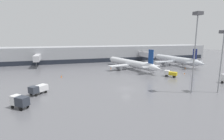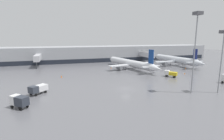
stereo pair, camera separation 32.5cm
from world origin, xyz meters
TOP-DOWN VIEW (x-y plane):
  - ground_plane at (0.00, 0.00)m, footprint 320.00×320.00m
  - terminal_building at (0.16, 61.80)m, footprint 160.00×30.67m
  - parked_jet_0 at (40.38, 31.80)m, footprint 25.85×35.89m
  - parked_jet_2 at (13.91, 29.32)m, footprint 22.43×38.16m
  - service_truck_0 at (-23.44, 2.35)m, footprint 4.82×4.81m
  - service_truck_1 at (-26.18, -6.42)m, footprint 4.09×3.84m
  - service_truck_2 at (21.47, 9.45)m, footprint 4.09×4.53m
  - traffic_cone_0 at (5.26, 32.29)m, footprint 0.37×0.37m
  - traffic_cone_1 at (38.86, 22.23)m, footprint 0.46×0.46m
  - traffic_cone_2 at (29.99, 12.05)m, footprint 0.44×0.44m
  - traffic_cone_3 at (45.61, 24.87)m, footprint 0.37×0.37m
  - traffic_cone_4 at (-17.36, 20.39)m, footprint 0.50×0.50m
  - apron_light_mast_0 at (15.13, -8.64)m, footprint 1.80×1.80m
  - apron_light_mast_1 at (22.04, -10.54)m, footprint 1.80×1.80m

SIDE VIEW (x-z plane):
  - ground_plane at x=0.00m, z-range 0.00..0.00m
  - traffic_cone_3 at x=45.61m, z-range 0.00..0.55m
  - traffic_cone_2 at x=29.99m, z-range 0.00..0.59m
  - traffic_cone_1 at x=38.86m, z-range 0.00..0.72m
  - traffic_cone_0 at x=5.26m, z-range 0.00..0.77m
  - traffic_cone_4 at x=-17.36m, z-range 0.00..0.79m
  - service_truck_2 at x=21.47m, z-range 0.19..2.52m
  - service_truck_0 at x=-23.44m, z-range 0.26..2.64m
  - service_truck_1 at x=-26.18m, z-range 0.27..2.93m
  - parked_jet_2 at x=13.91m, z-range -2.25..7.50m
  - parked_jet_0 at x=40.38m, z-range -1.71..7.61m
  - terminal_building at x=0.16m, z-range 0.00..9.00m
  - apron_light_mast_1 at x=22.04m, z-range 4.89..21.17m
  - apron_light_mast_0 at x=15.13m, z-range 5.72..26.41m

